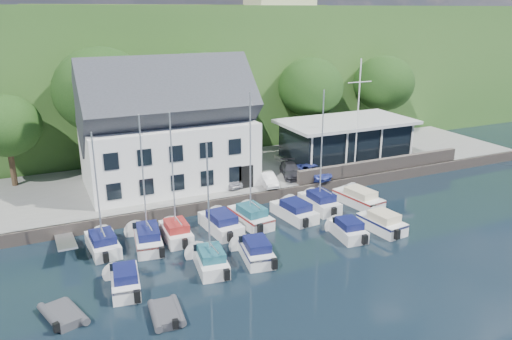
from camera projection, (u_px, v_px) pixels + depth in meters
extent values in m
plane|color=black|center=(343.00, 258.00, 32.91)|extent=(180.00, 180.00, 0.00)
cube|color=gray|center=(239.00, 174.00, 47.86)|extent=(60.00, 13.00, 1.00)
cube|color=#5F534C|center=(269.00, 196.00, 42.25)|extent=(60.00, 0.30, 1.00)
cube|color=#2C5620|center=(136.00, 56.00, 83.96)|extent=(160.00, 75.00, 16.00)
cube|color=brown|center=(167.00, 6.00, 91.56)|extent=(50.00, 30.00, 0.30)
cube|color=#5F534C|center=(381.00, 165.00, 47.06)|extent=(18.00, 0.50, 1.20)
imported|color=#B8B8BD|center=(227.00, 180.00, 43.13)|extent=(2.18, 3.53, 1.12)
imported|color=silver|center=(267.00, 179.00, 43.40)|extent=(1.64, 3.49, 1.11)
imported|color=#333338|center=(291.00, 170.00, 45.72)|extent=(2.77, 4.28, 1.15)
imported|color=#2F3D92|center=(313.00, 171.00, 45.30)|extent=(1.96, 3.78, 1.23)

